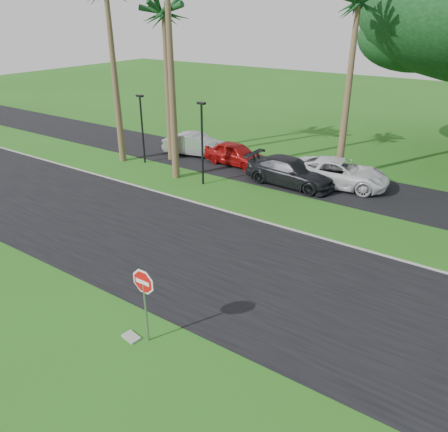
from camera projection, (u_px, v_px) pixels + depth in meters
ground at (196, 288)px, 15.70m from camera, size 120.00×120.00×0.00m
road at (227, 263)px, 17.20m from camera, size 120.00×8.00×0.02m
parking_strip at (328, 184)px, 25.05m from camera, size 120.00×5.00×0.02m
curb at (275, 225)px, 20.22m from camera, size 120.00×0.12×0.06m
stop_sign_near at (144, 291)px, 12.45m from camera, size 1.05×0.07×2.62m
palm_left_mid at (164, 17)px, 25.57m from camera, size 5.00×5.00×10.00m
palm_center at (358, 8)px, 22.27m from camera, size 5.00×5.00×10.50m
streetlight_left at (142, 125)px, 27.59m from camera, size 0.45×0.25×4.34m
streetlight_right at (202, 139)px, 23.98m from camera, size 0.45×0.25×4.64m
car_silver at (196, 145)px, 29.72m from camera, size 4.75×2.60×1.48m
car_red at (235, 154)px, 27.93m from camera, size 4.29×1.89×1.43m
car_dark at (291, 172)px, 24.68m from camera, size 5.31×2.32×1.52m
car_minivan at (339, 173)px, 24.50m from camera, size 5.83×3.36×1.53m
utility_slab at (131, 337)px, 13.28m from camera, size 0.60×0.43×0.06m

